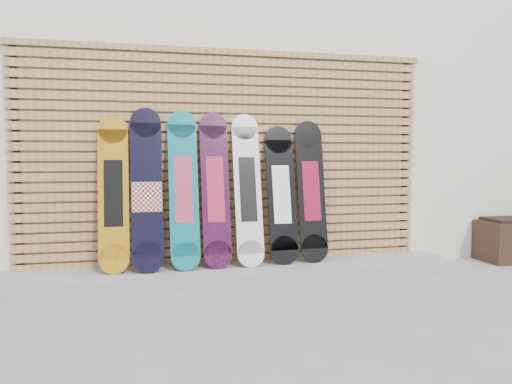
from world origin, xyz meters
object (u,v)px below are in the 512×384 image
(snowboard_5, at_px, (281,194))
(snowboard_6, at_px, (311,191))
(snowboard_0, at_px, (113,193))
(snowboard_1, at_px, (147,190))
(snowboard_4, at_px, (248,189))
(snowboard_2, at_px, (184,189))
(snowboard_3, at_px, (215,189))

(snowboard_5, relative_size, snowboard_6, 0.96)
(snowboard_0, distance_m, snowboard_5, 1.66)
(snowboard_1, height_order, snowboard_4, snowboard_1)
(snowboard_2, xyz_separation_m, snowboard_3, (0.31, 0.01, -0.01))
(snowboard_6, bearing_deg, snowboard_2, -178.40)
(snowboard_0, relative_size, snowboard_6, 1.02)
(snowboard_3, xyz_separation_m, snowboard_4, (0.33, -0.01, -0.01))
(snowboard_1, distance_m, snowboard_2, 0.35)
(snowboard_1, relative_size, snowboard_5, 1.12)
(snowboard_0, bearing_deg, snowboard_1, -3.48)
(snowboard_0, height_order, snowboard_1, snowboard_1)
(snowboard_1, bearing_deg, snowboard_0, 176.52)
(snowboard_1, xyz_separation_m, snowboard_3, (0.66, 0.02, -0.00))
(snowboard_1, bearing_deg, snowboard_2, 0.87)
(snowboard_1, distance_m, snowboard_5, 1.35)
(snowboard_0, xyz_separation_m, snowboard_2, (0.66, -0.01, 0.03))
(snowboard_1, height_order, snowboard_2, snowboard_1)
(snowboard_0, relative_size, snowboard_1, 0.95)
(snowboard_4, height_order, snowboard_5, snowboard_4)
(snowboard_0, xyz_separation_m, snowboard_5, (1.65, 0.01, -0.04))
(snowboard_4, bearing_deg, snowboard_1, -179.46)
(snowboard_0, distance_m, snowboard_6, 1.98)
(snowboard_5, bearing_deg, snowboard_6, 1.96)
(snowboard_3, distance_m, snowboard_4, 0.33)
(snowboard_1, height_order, snowboard_3, snowboard_1)
(snowboard_0, height_order, snowboard_3, snowboard_3)
(snowboard_0, xyz_separation_m, snowboard_6, (1.98, 0.02, -0.01))
(snowboard_2, xyz_separation_m, snowboard_5, (1.00, 0.03, -0.07))
(snowboard_3, height_order, snowboard_5, snowboard_3)
(snowboard_4, xyz_separation_m, snowboard_5, (0.36, 0.02, -0.06))
(snowboard_0, distance_m, snowboard_2, 0.66)
(snowboard_4, distance_m, snowboard_5, 0.36)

